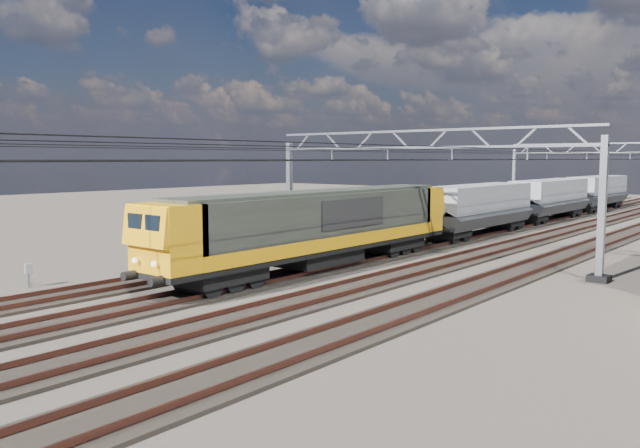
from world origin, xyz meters
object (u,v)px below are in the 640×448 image
Objects in this scene: hopper_wagon_mid at (550,196)px; locomotive at (320,224)px; catenary_gantry_far at (607,175)px; hopper_wagon_lead at (479,206)px; trackside_cabinet at (28,270)px; catenary_gantry_mid at (418,189)px; hopper_wagon_third at (598,190)px.

locomotive is at bearing -90.00° from hopper_wagon_mid.
hopper_wagon_lead is at bearing -94.71° from catenary_gantry_far.
catenary_gantry_far is at bearing 93.77° from trackside_cabinet.
catenary_gantry_mid reaches higher than hopper_wagon_mid.
hopper_wagon_lead is 1.00× the size of hopper_wagon_third.
catenary_gantry_mid reaches higher than trackside_cabinet.
hopper_wagon_lead is 1.00× the size of hopper_wagon_mid.
hopper_wagon_lead is (-2.00, 11.74, -1.67)m from catenary_gantry_mid.
catenary_gantry_far is at bearing -64.23° from hopper_wagon_third.
catenary_gantry_mid is 1.00× the size of catenary_gantry_far.
hopper_wagon_mid reaches higher than trackside_cabinet.
catenary_gantry_mid is at bearing 71.43° from locomotive.
locomotive reaches higher than hopper_wagon_third.
trackside_cabinet is at bearing -122.40° from locomotive.
hopper_wagon_third is (-2.00, 40.14, -1.67)m from catenary_gantry_mid.
hopper_wagon_mid is (-2.00, -10.06, -1.67)m from catenary_gantry_far.
catenary_gantry_far reaches higher than hopper_wagon_third.
catenary_gantry_mid is 19.15× the size of trackside_cabinet.
locomotive is 46.10m from hopper_wagon_third.
hopper_wagon_mid is at bearing -101.25° from catenary_gantry_far.
locomotive is (-2.00, -5.95, -1.58)m from catenary_gantry_mid.
catenary_gantry_mid is 36.00m from catenary_gantry_far.
hopper_wagon_third is at bearing 90.00° from hopper_wagon_mid.
catenary_gantry_far reaches higher than hopper_wagon_lead.
catenary_gantry_far reaches higher than hopper_wagon_mid.
catenary_gantry_mid reaches higher than hopper_wagon_third.
locomotive reaches higher than hopper_wagon_mid.
catenary_gantry_far is (0.00, 36.00, 0.00)m from catenary_gantry_mid.
catenary_gantry_mid is 1.53× the size of hopper_wagon_third.
trackside_cabinet is (-7.10, -28.88, -1.46)m from hopper_wagon_lead.
trackside_cabinet is at bearing -97.06° from hopper_wagon_third.
hopper_wagon_third is (-0.00, 46.10, -0.09)m from locomotive.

